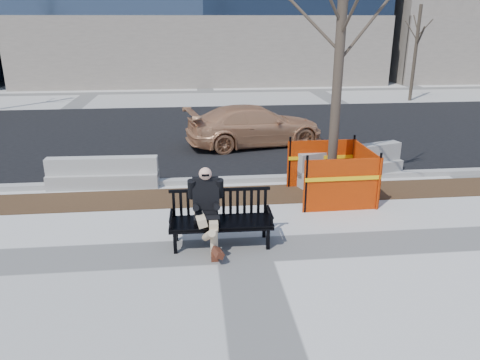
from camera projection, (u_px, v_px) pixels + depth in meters
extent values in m
plane|color=beige|center=(243.00, 250.00, 8.08)|extent=(120.00, 120.00, 0.00)
cube|color=#47301C|center=(230.00, 196.00, 10.52)|extent=(40.00, 1.20, 0.02)
cube|color=black|center=(215.00, 133.00, 16.34)|extent=(60.00, 10.40, 0.01)
cube|color=#9E9B93|center=(227.00, 180.00, 11.39)|extent=(60.00, 0.25, 0.12)
imported|color=tan|center=(255.00, 145.00, 14.78)|extent=(4.61, 2.60, 1.26)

